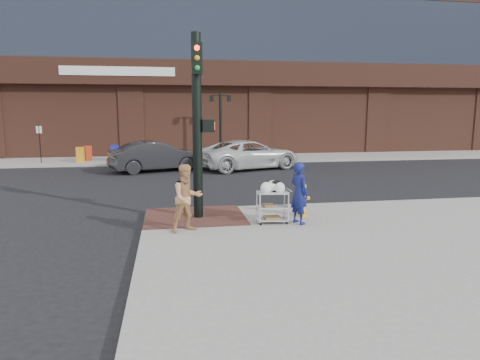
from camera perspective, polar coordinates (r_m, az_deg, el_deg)
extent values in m
plane|color=black|center=(11.44, -2.73, -6.56)|extent=(220.00, 220.00, 0.00)
cube|color=gray|center=(45.20, 8.25, 5.28)|extent=(65.00, 36.00, 0.15)
cube|color=#4D2624|center=(12.22, -6.05, -4.82)|extent=(2.80, 2.40, 0.01)
cylinder|color=black|center=(27.15, -2.62, 7.19)|extent=(0.16, 0.16, 4.00)
cube|color=black|center=(27.15, -2.65, 11.20)|extent=(1.20, 0.06, 0.06)
cube|color=black|center=(27.08, -3.82, 10.77)|extent=(0.22, 0.22, 0.35)
cube|color=black|center=(27.22, -1.48, 10.78)|extent=(0.22, 0.22, 0.35)
cylinder|color=black|center=(26.98, -25.12, 4.40)|extent=(0.05, 0.05, 2.20)
cylinder|color=black|center=(11.77, -5.73, 6.94)|extent=(0.26, 0.26, 5.00)
cube|color=black|center=(11.79, -4.27, 7.21)|extent=(0.32, 0.28, 0.34)
cube|color=#FF260C|center=(11.81, -3.49, 7.22)|extent=(0.02, 0.18, 0.22)
cube|color=black|center=(11.56, -5.78, 15.84)|extent=(0.28, 0.18, 0.80)
imported|color=navy|center=(11.35, 7.89, -1.71)|extent=(0.60, 0.71, 1.65)
imported|color=tan|center=(10.60, -7.07, -2.40)|extent=(1.00, 0.90, 1.67)
imported|color=black|center=(22.57, -11.09, 3.13)|extent=(5.02, 3.18, 1.56)
imported|color=silver|center=(23.04, 1.22, 3.41)|extent=(6.14, 4.25, 1.56)
cube|color=#B2B2B8|center=(11.31, 4.37, -1.68)|extent=(0.87, 0.55, 0.03)
cube|color=#B2B2B8|center=(11.39, 4.35, -3.61)|extent=(0.87, 0.55, 0.03)
cube|color=#B2B2B8|center=(11.47, 4.33, -5.24)|extent=(0.87, 0.55, 0.03)
cube|color=black|center=(11.35, 4.77, -0.90)|extent=(0.20, 0.13, 0.29)
cube|color=brown|center=(11.35, 3.81, -3.41)|extent=(0.27, 0.31, 0.07)
cube|color=brown|center=(11.46, 4.33, -5.02)|extent=(0.42, 0.33, 0.06)
cylinder|color=gold|center=(12.35, 8.20, -4.53)|extent=(0.32, 0.32, 0.09)
cylinder|color=gold|center=(12.26, 8.24, -2.68)|extent=(0.23, 0.23, 0.70)
sphere|color=gold|center=(12.18, 8.28, -0.92)|extent=(0.25, 0.25, 0.25)
cylinder|color=gold|center=(12.24, 8.25, -2.43)|extent=(0.45, 0.10, 0.10)
cube|color=#AD2D13|center=(27.15, -19.59, 3.39)|extent=(0.48, 0.46, 0.90)
cube|color=gold|center=(26.40, -20.53, 3.18)|extent=(0.43, 0.40, 0.89)
cube|color=#1920A6|center=(26.76, -16.33, 3.50)|extent=(0.45, 0.42, 0.93)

